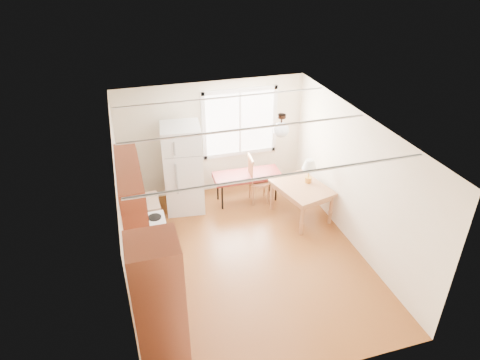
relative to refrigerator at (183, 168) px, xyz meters
name	(u,v)px	position (x,y,z in m)	size (l,w,h in m)	color
room_shell	(248,198)	(0.76, -1.94, 0.32)	(4.60, 5.60, 2.62)	#603013
kitchen_run	(150,261)	(-0.95, -2.57, -0.09)	(0.65, 3.40, 2.20)	brown
window_unit	(240,123)	(1.36, 0.54, 0.62)	(1.64, 0.05, 1.51)	white
pendant_light	(281,129)	(1.46, -1.54, 1.31)	(0.26, 0.26, 0.40)	black
refrigerator	(183,168)	(0.00, 0.00, 0.00)	(0.84, 0.84, 1.85)	silver
bench	(247,176)	(1.33, -0.10, -0.34)	(1.44, 0.57, 0.66)	maroon
dining_table	(302,191)	(2.19, -1.02, -0.31)	(1.11, 1.32, 0.72)	#9C623C
chair	(255,176)	(1.47, -0.21, -0.31)	(0.48, 0.47, 1.08)	#9C623C
table_lamp	(309,166)	(2.36, -0.91, 0.15)	(0.29, 0.29, 0.50)	#B98C3B
coffee_maker	(150,264)	(-0.96, -2.90, 0.12)	(0.26, 0.31, 0.39)	black
kettle	(142,244)	(-1.03, -2.34, 0.06)	(0.12, 0.12, 0.22)	red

